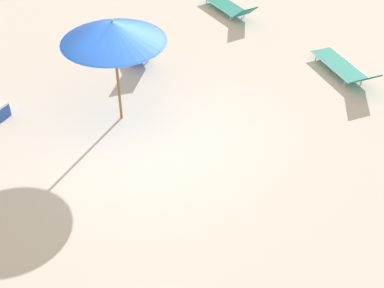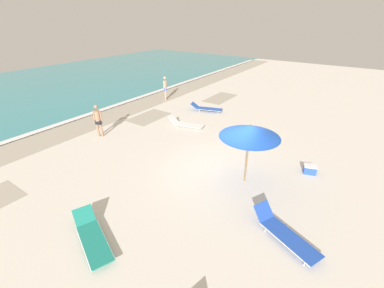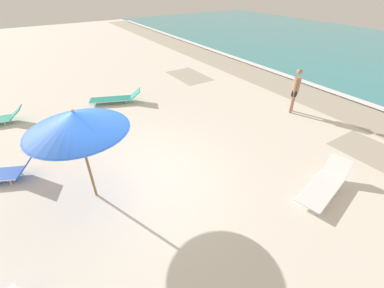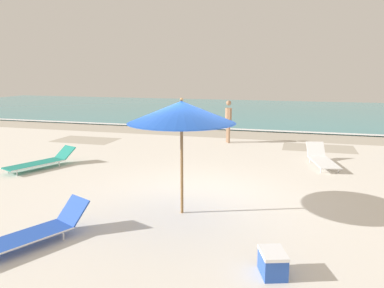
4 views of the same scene
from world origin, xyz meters
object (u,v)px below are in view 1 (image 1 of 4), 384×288
object	(u,v)px
beach_umbrella	(113,32)
sun_lounger_beside_umbrella	(344,68)
sun_lounger_near_water_right	(229,6)
sun_lounger_near_water_left	(134,47)

from	to	relation	value
beach_umbrella	sun_lounger_beside_umbrella	world-z (taller)	beach_umbrella
beach_umbrella	sun_lounger_beside_umbrella	bearing A→B (deg)	156.20
sun_lounger_beside_umbrella	sun_lounger_near_water_right	bearing A→B (deg)	-75.18
beach_umbrella	sun_lounger_near_water_left	xyz separation A→B (m)	(-2.06, -2.14, -1.92)
beach_umbrella	sun_lounger_near_water_right	world-z (taller)	beach_umbrella
sun_lounger_near_water_left	sun_lounger_beside_umbrella	bearing A→B (deg)	150.48
beach_umbrella	sun_lounger_near_water_right	size ratio (longest dim) A/B	1.07
sun_lounger_near_water_left	sun_lounger_near_water_right	size ratio (longest dim) A/B	0.97
sun_lounger_beside_umbrella	sun_lounger_near_water_right	xyz separation A→B (m)	(-0.57, -4.60, 0.00)
sun_lounger_beside_umbrella	sun_lounger_near_water_left	bearing A→B (deg)	-32.22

